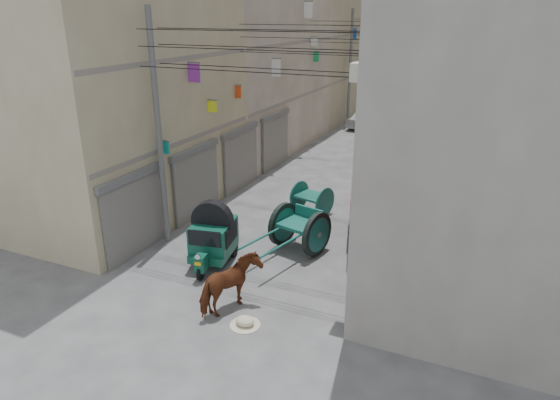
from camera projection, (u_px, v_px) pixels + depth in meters
The scene contains 18 objects.
ground at pixel (140, 368), 11.64m from camera, with size 140.00×140.00×0.00m, color #434446.
building_row_left at pixel (322, 28), 41.50m from camera, with size 8.00×62.00×14.00m.
building_row_right at pixel (535, 31), 35.34m from camera, with size 8.00×62.00×14.00m.
end_cap_building at pixel (462, 22), 65.56m from camera, with size 22.00×10.00×13.00m, color tan.
shutters_left at pixel (221, 168), 21.46m from camera, with size 0.18×14.40×2.88m.
signboards at pixel (377, 92), 28.88m from camera, with size 8.22×40.52×5.67m.
ac_units at pixel (393, 25), 14.13m from camera, with size 0.70×6.55×3.35m.
utility_poles at pixel (355, 93), 24.70m from camera, with size 7.40×22.20×8.00m.
overhead_cables at pixel (342, 37), 21.51m from camera, with size 7.40×22.52×1.12m.
auto_rickshaw at pixel (213, 235), 16.22m from camera, with size 1.65×2.42×1.65m.
tonga_cart at pixel (300, 228), 17.17m from camera, with size 2.05×3.62×1.54m.
mini_truck at pixel (374, 222), 17.23m from camera, with size 2.54×3.93×2.04m.
second_cart at pixel (312, 198), 20.41m from camera, with size 1.66×1.55×1.22m.
feed_sack at pixel (245, 321), 13.19m from camera, with size 0.51×0.41×0.25m, color beige.
horse at pixel (230, 285), 13.64m from camera, with size 0.85×1.86×1.57m, color maroon.
distant_car_white at pixel (367, 119), 35.43m from camera, with size 1.53×3.80×1.29m, color silver.
distant_car_grey at pixel (422, 110), 38.95m from camera, with size 1.14×3.26×1.07m, color slate.
distant_car_green at pixel (420, 89), 49.08m from camera, with size 1.81×4.44×1.29m, color #1E5833.
Camera 1 is at (6.89, -7.30, 7.81)m, focal length 32.00 mm.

